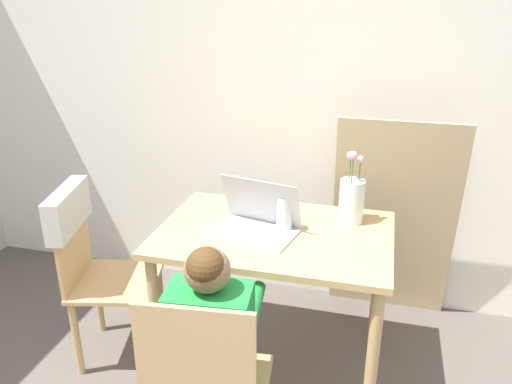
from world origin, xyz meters
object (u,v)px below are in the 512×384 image
(laptop, at_px, (257,219))
(chair_spare, at_px, (88,248))
(person_seated, at_px, (214,336))
(water_bottle, at_px, (285,213))
(flower_vase, at_px, (352,199))

(laptop, bearing_deg, chair_spare, -160.90)
(person_seated, xyz_separation_m, laptop, (0.01, 0.58, 0.20))
(person_seated, distance_m, water_bottle, 0.67)
(chair_spare, height_order, person_seated, person_seated)
(chair_spare, relative_size, water_bottle, 4.92)
(chair_spare, relative_size, person_seated, 0.91)
(person_seated, height_order, laptop, person_seated)
(flower_vase, bearing_deg, person_seated, -117.30)
(laptop, height_order, flower_vase, flower_vase)
(person_seated, relative_size, flower_vase, 2.85)
(person_seated, distance_m, laptop, 0.61)
(water_bottle, bearing_deg, chair_spare, -171.62)
(chair_spare, relative_size, laptop, 2.20)
(chair_spare, distance_m, laptop, 0.85)
(flower_vase, relative_size, water_bottle, 1.90)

